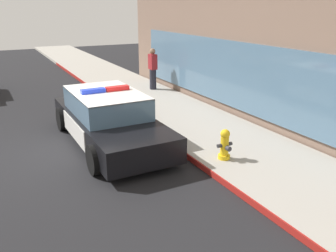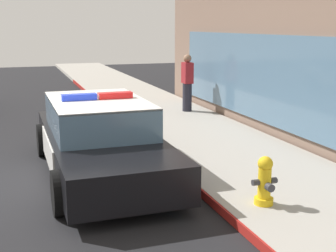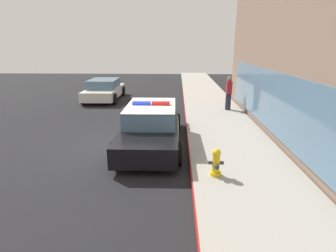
% 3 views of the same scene
% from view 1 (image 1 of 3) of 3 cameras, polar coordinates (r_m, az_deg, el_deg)
% --- Properties ---
extents(ground, '(48.00, 48.00, 0.00)m').
position_cam_1_polar(ground, '(9.57, -14.25, -3.73)').
color(ground, black).
extents(sidewalk, '(48.00, 2.95, 0.15)m').
position_cam_1_polar(sidewalk, '(10.89, 5.06, -0.00)').
color(sidewalk, '#A39E93').
rests_on(sidewalk, ground).
extents(curb_red_paint, '(28.80, 0.04, 0.14)m').
position_cam_1_polar(curb_red_paint, '(10.21, -2.04, -1.24)').
color(curb_red_paint, maroon).
rests_on(curb_red_paint, ground).
extents(police_cruiser, '(5.04, 2.11, 1.49)m').
position_cam_1_polar(police_cruiser, '(9.72, -9.46, 1.23)').
color(police_cruiser, black).
rests_on(police_cruiser, ground).
extents(fire_hydrant, '(0.34, 0.39, 0.73)m').
position_cam_1_polar(fire_hydrant, '(8.37, 9.04, -2.97)').
color(fire_hydrant, gold).
rests_on(fire_hydrant, sidewalk).
extents(pedestrian_on_sidewalk, '(0.41, 0.28, 1.71)m').
position_cam_1_polar(pedestrian_on_sidewalk, '(15.20, -2.44, 9.09)').
color(pedestrian_on_sidewalk, '#23232D').
rests_on(pedestrian_on_sidewalk, sidewalk).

